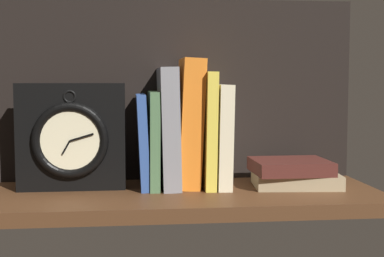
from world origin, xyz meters
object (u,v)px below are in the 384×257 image
at_px(book_yellow_seinlanguage, 207,129).
at_px(book_cream_twain, 220,135).
at_px(book_green_romantic, 154,139).
at_px(book_stack_side, 293,173).
at_px(book_orange_pandolfini, 190,123).
at_px(book_blue_modern, 143,141).
at_px(framed_clock, 72,137).
at_px(book_gray_chess, 169,127).

distance_m(book_yellow_seinlanguage, book_cream_twain, 0.03).
distance_m(book_green_romantic, book_stack_side, 0.28).
relative_size(book_orange_pandolfini, book_cream_twain, 1.25).
relative_size(book_blue_modern, book_cream_twain, 0.91).
distance_m(book_green_romantic, framed_clock, 0.16).
relative_size(book_blue_modern, book_yellow_seinlanguage, 0.81).
xyz_separation_m(book_gray_chess, framed_clock, (-0.18, -0.01, -0.02)).
distance_m(book_yellow_seinlanguage, framed_clock, 0.26).
bearing_deg(book_green_romantic, book_cream_twain, 0.00).
distance_m(book_gray_chess, book_cream_twain, 0.10).
relative_size(book_orange_pandolfini, book_yellow_seinlanguage, 1.11).
distance_m(book_blue_modern, book_yellow_seinlanguage, 0.13).
bearing_deg(book_yellow_seinlanguage, framed_clock, -177.43).
bearing_deg(book_blue_modern, book_yellow_seinlanguage, 0.00).
relative_size(book_yellow_seinlanguage, book_cream_twain, 1.12).
distance_m(book_cream_twain, book_stack_side, 0.16).
distance_m(book_green_romantic, book_yellow_seinlanguage, 0.11).
height_order(book_blue_modern, book_stack_side, book_blue_modern).
bearing_deg(book_green_romantic, book_blue_modern, 180.00).
xyz_separation_m(book_green_romantic, book_yellow_seinlanguage, (0.10, 0.00, 0.02)).
bearing_deg(book_orange_pandolfini, framed_clock, -177.04).
xyz_separation_m(book_cream_twain, book_stack_side, (0.14, -0.03, -0.07)).
bearing_deg(book_yellow_seinlanguage, book_green_romantic, 180.00).
bearing_deg(book_yellow_seinlanguage, book_cream_twain, 0.00).
xyz_separation_m(book_blue_modern, book_gray_chess, (0.05, 0.00, 0.03)).
height_order(book_cream_twain, framed_clock, framed_clock).
bearing_deg(book_green_romantic, book_gray_chess, 0.00).
bearing_deg(book_stack_side, book_green_romantic, 173.03).
xyz_separation_m(book_blue_modern, book_cream_twain, (0.15, 0.00, 0.01)).
height_order(book_green_romantic, book_orange_pandolfini, book_orange_pandolfini).
xyz_separation_m(book_gray_chess, book_stack_side, (0.24, -0.03, -0.09)).
xyz_separation_m(book_green_romantic, framed_clock, (-0.15, -0.01, 0.01)).
bearing_deg(book_orange_pandolfini, book_gray_chess, 180.00).
bearing_deg(framed_clock, book_cream_twain, 2.33).
bearing_deg(book_orange_pandolfini, book_cream_twain, 0.00).
bearing_deg(book_green_romantic, book_stack_side, -6.97).
relative_size(book_blue_modern, book_stack_side, 1.05).
distance_m(book_blue_modern, book_green_romantic, 0.02).
xyz_separation_m(book_green_romantic, book_stack_side, (0.27, -0.03, -0.07)).
height_order(book_blue_modern, book_orange_pandolfini, book_orange_pandolfini).
bearing_deg(book_gray_chess, book_yellow_seinlanguage, -0.00).
relative_size(book_green_romantic, book_yellow_seinlanguage, 0.83).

